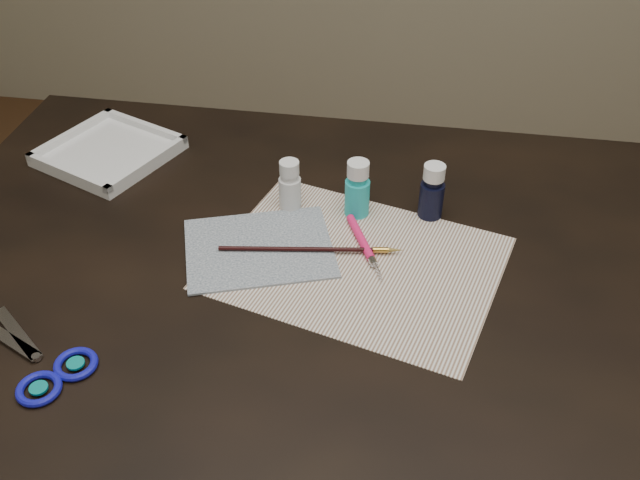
% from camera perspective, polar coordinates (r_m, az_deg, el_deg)
% --- Properties ---
extents(table, '(1.30, 0.90, 0.75)m').
position_cam_1_polar(table, '(1.34, 0.00, -14.38)').
color(table, black).
rests_on(table, ground).
extents(paper, '(0.48, 0.41, 0.00)m').
position_cam_1_polar(paper, '(1.07, 2.95, -1.84)').
color(paper, white).
rests_on(paper, table).
extents(canvas, '(0.27, 0.24, 0.00)m').
position_cam_1_polar(canvas, '(1.09, -4.90, -0.64)').
color(canvas, '#15283D').
rests_on(canvas, paper).
extents(paint_bottle_white, '(0.04, 0.04, 0.09)m').
position_cam_1_polar(paint_bottle_white, '(1.15, -2.43, 4.39)').
color(paint_bottle_white, silver).
rests_on(paint_bottle_white, table).
extents(paint_bottle_cyan, '(0.04, 0.04, 0.10)m').
position_cam_1_polar(paint_bottle_cyan, '(1.14, 3.01, 4.13)').
color(paint_bottle_cyan, '#21BFC2').
rests_on(paint_bottle_cyan, table).
extents(paint_bottle_navy, '(0.05, 0.05, 0.10)m').
position_cam_1_polar(paint_bottle_navy, '(1.15, 8.96, 3.87)').
color(paint_bottle_navy, black).
rests_on(paint_bottle_navy, table).
extents(paintbrush, '(0.28, 0.05, 0.01)m').
position_cam_1_polar(paintbrush, '(1.08, -0.71, -0.74)').
color(paintbrush, black).
rests_on(paintbrush, canvas).
extents(craft_knife, '(0.08, 0.15, 0.01)m').
position_cam_1_polar(craft_knife, '(1.09, 3.67, -0.60)').
color(craft_knife, '#FF1F68').
rests_on(craft_knife, paper).
extents(scissors, '(0.24, 0.19, 0.01)m').
position_cam_1_polar(scissors, '(1.01, -22.70, -8.36)').
color(scissors, silver).
rests_on(scissors, table).
extents(palette_tray, '(0.27, 0.27, 0.02)m').
position_cam_1_polar(palette_tray, '(1.36, -16.54, 6.86)').
color(palette_tray, white).
rests_on(palette_tray, table).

